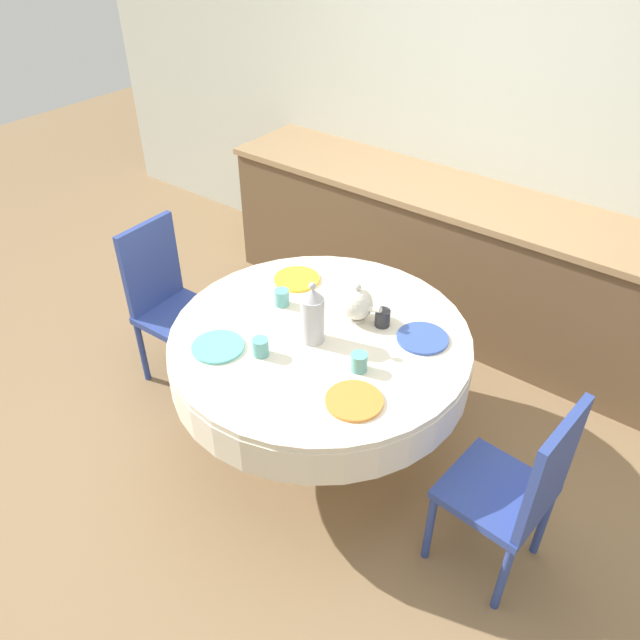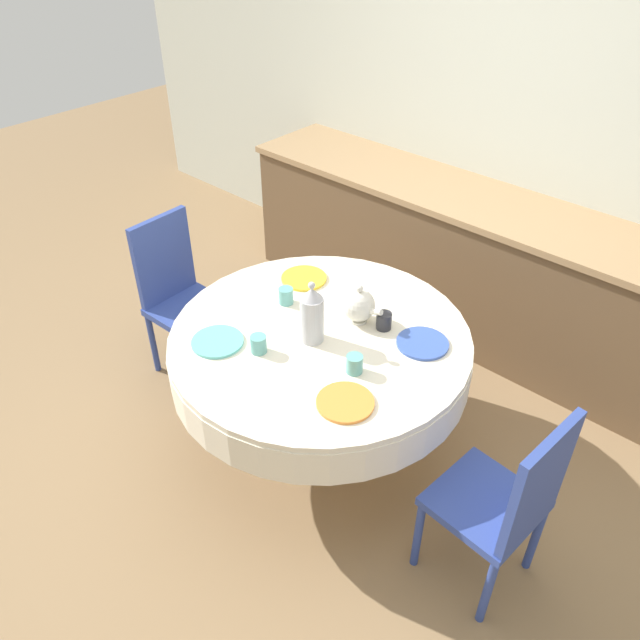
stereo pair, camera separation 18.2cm
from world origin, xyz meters
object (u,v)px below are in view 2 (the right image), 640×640
at_px(chair_left, 506,500).
at_px(teapot, 359,306).
at_px(coffee_carafe, 311,315).
at_px(chair_right, 179,292).

relative_size(chair_left, teapot, 4.49).
bearing_deg(teapot, coffee_carafe, -106.01).
xyz_separation_m(chair_left, teapot, (-0.99, 0.29, 0.31)).
distance_m(chair_left, teapot, 1.07).
bearing_deg(teapot, chair_left, -16.18).
height_order(coffee_carafe, teapot, coffee_carafe).
bearing_deg(chair_left, teapot, 78.57).
distance_m(coffee_carafe, teapot, 0.27).
bearing_deg(coffee_carafe, teapot, 73.99).
xyz_separation_m(chair_right, teapot, (1.13, 0.24, 0.31)).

